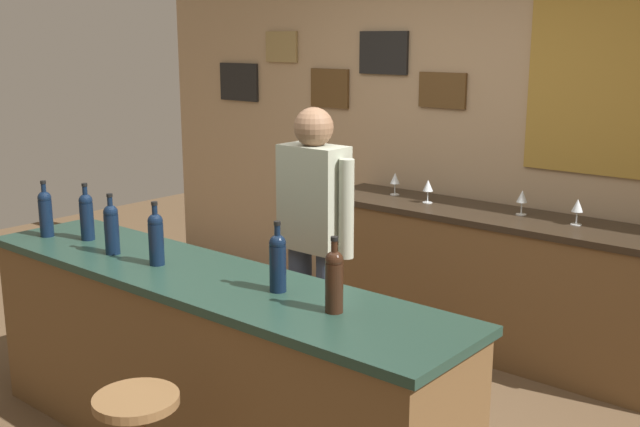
% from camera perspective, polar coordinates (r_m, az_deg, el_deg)
% --- Properties ---
extents(ground_plane, '(10.00, 10.00, 0.00)m').
position_cam_1_polar(ground_plane, '(4.13, -4.10, -15.46)').
color(ground_plane, brown).
extents(back_wall, '(6.00, 0.09, 2.80)m').
position_cam_1_polar(back_wall, '(5.29, 11.33, 6.83)').
color(back_wall, tan).
rests_on(back_wall, ground_plane).
extents(bar_counter, '(2.70, 0.60, 0.92)m').
position_cam_1_polar(bar_counter, '(3.68, -8.64, -11.31)').
color(bar_counter, brown).
rests_on(bar_counter, ground_plane).
extents(side_counter, '(2.44, 0.56, 0.90)m').
position_cam_1_polar(side_counter, '(4.99, 12.59, -4.99)').
color(side_counter, brown).
rests_on(side_counter, ground_plane).
extents(bartender, '(0.52, 0.21, 1.62)m').
position_cam_1_polar(bartender, '(4.09, -0.47, -1.60)').
color(bartender, '#384766').
rests_on(bartender, ground_plane).
extents(wine_bottle_a, '(0.07, 0.07, 0.31)m').
position_cam_1_polar(wine_bottle_a, '(4.35, -19.88, 0.12)').
color(wine_bottle_a, black).
rests_on(wine_bottle_a, bar_counter).
extents(wine_bottle_b, '(0.07, 0.07, 0.31)m').
position_cam_1_polar(wine_bottle_b, '(4.20, -17.10, -0.09)').
color(wine_bottle_b, black).
rests_on(wine_bottle_b, bar_counter).
extents(wine_bottle_c, '(0.07, 0.07, 0.31)m').
position_cam_1_polar(wine_bottle_c, '(3.89, -15.36, -1.00)').
color(wine_bottle_c, black).
rests_on(wine_bottle_c, bar_counter).
extents(wine_bottle_d, '(0.07, 0.07, 0.31)m').
position_cam_1_polar(wine_bottle_d, '(3.66, -12.19, -1.73)').
color(wine_bottle_d, black).
rests_on(wine_bottle_d, bar_counter).
extents(wine_bottle_e, '(0.07, 0.07, 0.31)m').
position_cam_1_polar(wine_bottle_e, '(3.21, -3.19, -3.53)').
color(wine_bottle_e, black).
rests_on(wine_bottle_e, bar_counter).
extents(wine_bottle_f, '(0.07, 0.07, 0.31)m').
position_cam_1_polar(wine_bottle_f, '(2.97, 1.07, -4.92)').
color(wine_bottle_f, black).
rests_on(wine_bottle_f, bar_counter).
extents(wine_glass_a, '(0.07, 0.07, 0.16)m').
position_cam_1_polar(wine_glass_a, '(5.30, 5.65, 2.57)').
color(wine_glass_a, silver).
rests_on(wine_glass_a, side_counter).
extents(wine_glass_b, '(0.07, 0.07, 0.16)m').
position_cam_1_polar(wine_glass_b, '(5.07, 8.09, 2.02)').
color(wine_glass_b, silver).
rests_on(wine_glass_b, side_counter).
extents(wine_glass_c, '(0.07, 0.07, 0.16)m').
position_cam_1_polar(wine_glass_c, '(4.84, 14.91, 1.18)').
color(wine_glass_c, silver).
rests_on(wine_glass_c, side_counter).
extents(wine_glass_d, '(0.07, 0.07, 0.16)m').
position_cam_1_polar(wine_glass_d, '(4.67, 18.74, 0.50)').
color(wine_glass_d, silver).
rests_on(wine_glass_d, side_counter).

